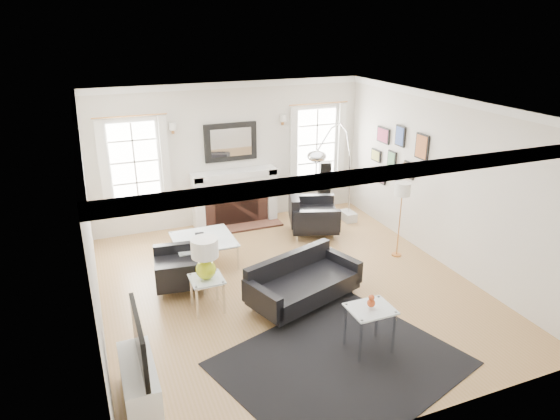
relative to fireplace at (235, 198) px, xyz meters
name	(u,v)px	position (x,y,z in m)	size (l,w,h in m)	color
floor	(289,287)	(0.00, -2.79, -0.54)	(6.00, 6.00, 0.00)	#A27844
back_wall	(231,154)	(0.00, 0.21, 0.86)	(5.50, 0.04, 2.80)	silver
front_wall	(414,307)	(0.00, -5.79, 0.86)	(5.50, 0.04, 2.80)	silver
left_wall	(89,231)	(-2.75, -2.79, 0.86)	(0.04, 6.00, 2.80)	silver
right_wall	(443,181)	(2.75, -2.79, 0.86)	(0.04, 6.00, 2.80)	silver
ceiling	(290,106)	(0.00, -2.79, 2.26)	(5.50, 6.00, 0.02)	white
crown_molding	(290,111)	(0.00, -2.79, 2.20)	(5.50, 6.00, 0.12)	white
fireplace	(235,198)	(0.00, 0.00, 0.00)	(1.70, 0.69, 1.11)	white
mantel_mirror	(231,142)	(0.00, 0.16, 1.11)	(1.05, 0.07, 0.75)	black
window_left	(134,161)	(-1.85, 0.16, 0.92)	(1.24, 0.15, 1.62)	white
window_right	(316,143)	(1.85, 0.16, 0.92)	(1.24, 0.15, 1.62)	white
gallery_wall	(397,155)	(2.72, -1.50, 0.99)	(0.04, 1.73, 1.29)	black
tv_unit	(140,378)	(-2.44, -4.49, -0.21)	(0.35, 1.00, 1.09)	white
area_rug	(341,364)	(-0.12, -4.72, -0.54)	(2.67, 2.22, 0.01)	black
sofa	(301,283)	(0.02, -3.22, -0.24)	(1.85, 1.27, 0.55)	black
armchair_left	(185,267)	(-1.48, -2.17, -0.21)	(0.90, 0.98, 0.60)	black
armchair_right	(311,215)	(1.19, -1.03, -0.17)	(1.15, 1.22, 0.67)	black
coffee_table	(203,240)	(-1.01, -1.47, -0.13)	(1.00, 1.00, 0.44)	silver
side_table_left	(207,285)	(-1.32, -2.93, -0.14)	(0.46, 0.46, 0.50)	silver
nesting_table	(370,317)	(0.33, -4.59, -0.06)	(0.55, 0.46, 0.60)	silver
gourd_lamp	(205,256)	(-1.32, -2.93, 0.31)	(0.38, 0.38, 0.61)	#BED41A
orange_vase	(371,302)	(0.33, -4.59, 0.15)	(0.10, 0.10, 0.17)	#B13E16
arc_floor_lamp	(335,175)	(1.55, -1.27, 0.67)	(1.58, 1.47, 2.24)	white
stick_floor_lamp	(402,193)	(2.20, -2.46, 0.62)	(0.27, 0.27, 1.35)	#CB8546
speaker_tower	(324,188)	(1.92, -0.14, 0.02)	(0.23, 0.23, 1.13)	black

